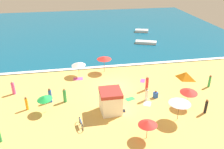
% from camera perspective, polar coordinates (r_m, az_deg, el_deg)
% --- Properties ---
extents(ground_plane, '(60.00, 60.00, 0.00)m').
position_cam_1_polar(ground_plane, '(30.10, 0.72, -3.04)').
color(ground_plane, '#EDBC60').
extents(ocean_water, '(60.00, 44.00, 0.10)m').
position_cam_1_polar(ocean_water, '(55.94, -4.72, 11.05)').
color(ocean_water, '#0F567A').
rests_on(ocean_water, ground_plane).
extents(wave_breaker_foam, '(57.00, 0.70, 0.01)m').
position_cam_1_polar(wave_breaker_foam, '(35.59, -1.16, 2.02)').
color(wave_breaker_foam, white).
rests_on(wave_breaker_foam, ocean_water).
extents(lifeguard_cabana, '(2.27, 2.40, 2.59)m').
position_cam_1_polar(lifeguard_cabana, '(24.80, -0.36, -6.52)').
color(lifeguard_cabana, white).
rests_on(lifeguard_cabana, ground_plane).
extents(beach_umbrella_0, '(2.82, 2.82, 2.37)m').
position_cam_1_polar(beach_umbrella_0, '(24.10, 16.25, -6.41)').
color(beach_umbrella_0, '#4C3823').
rests_on(beach_umbrella_0, ground_plane).
extents(beach_umbrella_1, '(2.45, 2.45, 1.94)m').
position_cam_1_polar(beach_umbrella_1, '(21.44, 8.73, -11.63)').
color(beach_umbrella_1, '#4C3823').
rests_on(beach_umbrella_1, ground_plane).
extents(beach_umbrella_3, '(2.04, 2.06, 2.17)m').
position_cam_1_polar(beach_umbrella_3, '(26.73, 18.31, -3.90)').
color(beach_umbrella_3, silver).
rests_on(beach_umbrella_3, ground_plane).
extents(beach_umbrella_4, '(2.26, 2.25, 2.01)m').
position_cam_1_polar(beach_umbrella_4, '(25.52, -16.19, -5.52)').
color(beach_umbrella_4, silver).
rests_on(beach_umbrella_4, ground_plane).
extents(beach_umbrella_5, '(2.79, 2.79, 2.08)m').
position_cam_1_polar(beach_umbrella_5, '(32.53, -8.23, 2.56)').
color(beach_umbrella_5, '#4C3823').
rests_on(beach_umbrella_5, ground_plane).
extents(beach_umbrella_6, '(2.51, 2.51, 2.35)m').
position_cam_1_polar(beach_umbrella_6, '(33.25, -1.94, 4.05)').
color(beach_umbrella_6, '#4C3823').
rests_on(beach_umbrella_6, ground_plane).
extents(beach_tent, '(2.62, 2.66, 1.04)m').
position_cam_1_polar(beach_tent, '(33.39, 17.59, -0.23)').
color(beach_tent, orange).
rests_on(beach_tent, ground_plane).
extents(parked_bicycle, '(0.37, 1.80, 0.76)m').
position_cam_1_polar(parked_bicycle, '(23.48, -7.57, -11.75)').
color(parked_bicycle, black).
rests_on(parked_bicycle, ground_plane).
extents(beachgoer_0, '(0.54, 0.54, 1.73)m').
position_cam_1_polar(beachgoer_0, '(27.23, -11.48, -5.11)').
color(beachgoer_0, green).
rests_on(beachgoer_0, ground_plane).
extents(beachgoer_1, '(0.36, 0.36, 1.69)m').
position_cam_1_polar(beachgoer_1, '(26.80, 22.00, -7.23)').
color(beachgoer_1, black).
rests_on(beachgoer_1, ground_plane).
extents(beachgoer_2, '(0.36, 0.36, 1.59)m').
position_cam_1_polar(beachgoer_2, '(27.04, -20.16, -6.67)').
color(beachgoer_2, orange).
rests_on(beachgoer_2, ground_plane).
extents(beachgoer_3, '(0.49, 0.49, 1.77)m').
position_cam_1_polar(beachgoer_3, '(27.57, -14.90, -5.02)').
color(beachgoer_3, blue).
rests_on(beachgoer_3, ground_plane).
extents(beachgoer_4, '(0.51, 0.51, 1.63)m').
position_cam_1_polar(beachgoer_4, '(27.28, 8.44, -4.89)').
color(beachgoer_4, white).
rests_on(beachgoer_4, ground_plane).
extents(beachgoer_6, '(0.55, 0.55, 1.75)m').
position_cam_1_polar(beachgoer_6, '(30.63, -23.01, -3.05)').
color(beachgoer_6, '#D84CA5').
rests_on(beachgoer_6, ground_plane).
extents(beachgoer_7, '(0.43, 0.43, 1.66)m').
position_cam_1_polar(beachgoer_7, '(32.26, 22.75, -1.50)').
color(beachgoer_7, green).
rests_on(beachgoer_7, ground_plane).
extents(beachgoer_8, '(0.52, 0.52, 1.91)m').
position_cam_1_polar(beachgoer_8, '(29.36, 8.56, -2.16)').
color(beachgoer_8, red).
rests_on(beachgoer_8, ground_plane).
extents(beachgoer_9, '(0.56, 0.56, 0.94)m').
position_cam_1_polar(beachgoer_9, '(28.17, 10.62, -4.86)').
color(beachgoer_9, blue).
rests_on(beachgoer_9, ground_plane).
extents(beach_towel_0, '(1.02, 1.29, 0.01)m').
position_cam_1_polar(beach_towel_0, '(31.84, 7.51, -1.51)').
color(beach_towel_0, '#D84CA5').
rests_on(beach_towel_0, ground_plane).
extents(beach_towel_1, '(1.58, 0.81, 0.01)m').
position_cam_1_polar(beach_towel_1, '(25.60, 1.58, -8.90)').
color(beach_towel_1, black).
rests_on(beach_towel_1, ground_plane).
extents(beach_towel_2, '(1.30, 1.08, 0.01)m').
position_cam_1_polar(beach_towel_2, '(27.68, 4.43, -5.99)').
color(beach_towel_2, green).
rests_on(beach_towel_2, ground_plane).
extents(beach_towel_3, '(1.16, 1.26, 0.01)m').
position_cam_1_polar(beach_towel_3, '(27.08, 8.62, -7.05)').
color(beach_towel_3, white).
rests_on(beach_towel_3, ground_plane).
extents(beach_towel_4, '(1.36, 1.03, 0.01)m').
position_cam_1_polar(beach_towel_4, '(32.40, -8.28, -1.05)').
color(beach_towel_4, '#D84CA5').
rests_on(beach_towel_4, ground_plane).
extents(small_boat_0, '(3.10, 2.08, 0.55)m').
position_cam_1_polar(small_boat_0, '(53.43, 7.28, 10.55)').
color(small_boat_0, white).
rests_on(small_boat_0, ocean_water).
extents(small_boat_1, '(4.17, 2.59, 0.50)m').
position_cam_1_polar(small_boat_1, '(45.89, 8.30, 7.79)').
color(small_boat_1, white).
rests_on(small_boat_1, ocean_water).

